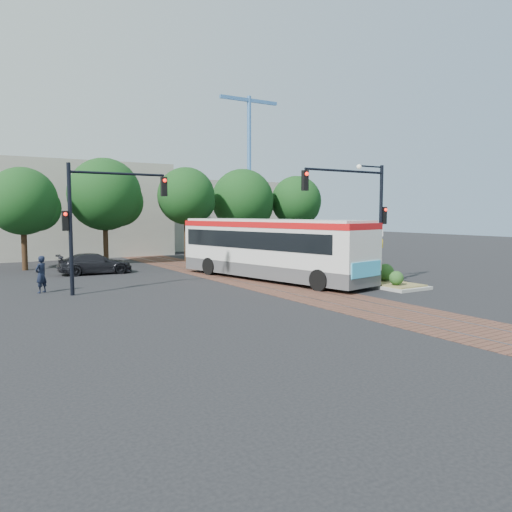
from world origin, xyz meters
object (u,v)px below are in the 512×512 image
Objects in this scene: traffic_island at (377,278)px; officer at (41,274)px; city_bus at (270,246)px; signal_pole_left at (95,211)px; signal_pole_main at (364,205)px; parked_car at (95,264)px.

officer is (-15.41, 6.39, 0.55)m from traffic_island.
officer is (-11.76, 1.74, -1.02)m from city_bus.
signal_pole_left reaches higher than city_bus.
officer is (-2.22, 1.49, -2.99)m from signal_pole_left.
signal_pole_main is 16.10m from officer.
signal_pole_main is 16.58m from parked_car.
city_bus is 2.16× the size of signal_pole_main.
city_bus is 6.11m from traffic_island.
officer is at bearing 150.96° from parked_car.
city_bus reaches higher than officer.
traffic_island is 1.18× the size of parked_car.
traffic_island is at bearing 117.28° from officer.
city_bus is 5.75m from signal_pole_main.
signal_pole_main is at bearing 116.25° from officer.
traffic_island is 14.50m from signal_pole_left.
signal_pole_main reaches higher than traffic_island.
officer reaches higher than parked_car.
officer is at bearing 157.48° from traffic_island.
signal_pole_left is 4.01m from officer.
signal_pole_left is at bearing 159.64° from traffic_island.
signal_pole_left is at bearing 158.55° from signal_pole_main.
signal_pole_main is 13.14m from signal_pole_left.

